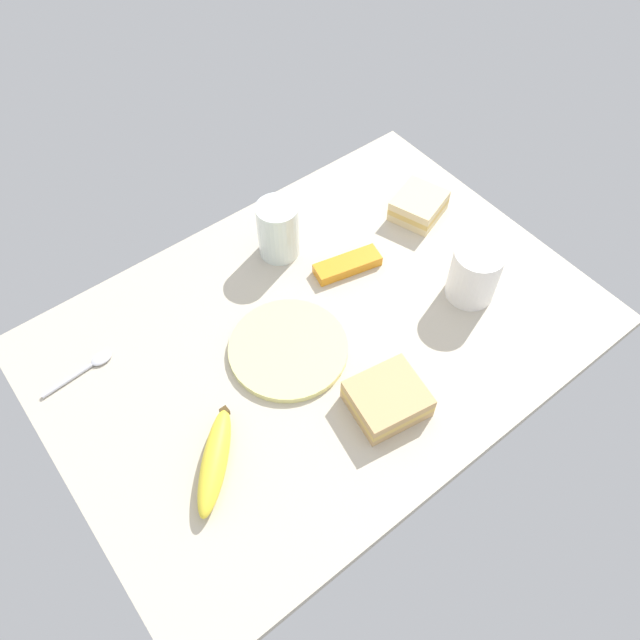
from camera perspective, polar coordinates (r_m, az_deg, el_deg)
tabletop at (r=105.59cm, az=0.00°, el=-1.27°), size 90.00×64.00×2.00cm
plate_of_food at (r=102.37cm, az=-3.07°, el=-2.44°), size 19.52×19.52×1.20cm
coffee_mug_black at (r=108.75cm, az=13.89°, el=4.17°), size 10.62×8.39×10.18cm
sandwich_main at (r=95.95cm, az=6.14°, el=-7.16°), size 12.30×11.41×4.40cm
sandwich_side at (r=122.50cm, az=8.97°, el=10.24°), size 11.54×10.97×4.40cm
glass_of_milk at (r=112.72cm, az=-3.80°, el=7.97°), size 7.50×7.50×10.92cm
banana at (r=92.69cm, az=-9.56°, el=-12.52°), size 14.05×14.63×3.64cm
spoon at (r=107.06cm, az=-20.32°, el=-4.00°), size 12.40×2.68×0.80cm
snack_bar at (r=112.49cm, az=2.52°, el=5.04°), size 12.68×6.55×2.00cm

